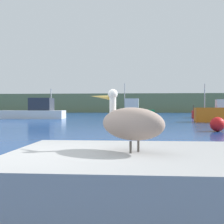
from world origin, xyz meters
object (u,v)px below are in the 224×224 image
pelican (131,123)px  mooring_buoy (217,124)px  fishing_boat_green (134,110)px  fishing_boat_white (35,111)px

pelican → mooring_buoy: 12.43m
pelican → mooring_buoy: (4.67, 11.50, -0.69)m
pelican → fishing_boat_green: size_ratio=0.19×
fishing_boat_green → mooring_buoy: size_ratio=7.67×
fishing_boat_white → mooring_buoy: 23.45m
pelican → fishing_boat_green: fishing_boat_green is taller
pelican → fishing_boat_green: (0.51, 39.78, -0.09)m
pelican → fishing_boat_white: 30.64m
pelican → mooring_buoy: pelican is taller
fishing_boat_green → mooring_buoy: 28.59m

